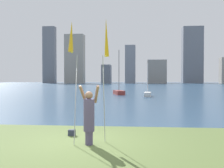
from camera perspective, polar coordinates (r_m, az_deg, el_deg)
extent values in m
cube|color=#2D4C6B|center=(70.50, 3.73, -0.50)|extent=(120.00, 116.89, 0.12)
cube|color=#2D381C|center=(12.33, -3.34, -8.93)|extent=(120.00, 0.70, 0.02)
cylinder|color=#594C72|center=(8.97, -4.85, -11.25)|extent=(0.25, 0.25, 0.44)
cylinder|color=#594C72|center=(8.84, -4.86, -6.57)|extent=(0.35, 0.35, 1.04)
sphere|color=#936B51|center=(8.78, -4.87, -2.38)|extent=(0.25, 0.25, 0.25)
cylinder|color=#936B51|center=(8.96, -6.13, -2.14)|extent=(0.25, 0.40, 0.60)
cylinder|color=#936B51|center=(8.88, -3.27, -2.17)|extent=(0.25, 0.40, 0.60)
cylinder|color=#B2B2B7|center=(9.01, -7.66, -3.07)|extent=(0.02, 0.51, 2.93)
cone|color=yellow|center=(8.53, -8.57, 9.92)|extent=(0.16, 0.32, 0.98)
sphere|color=yellow|center=(8.55, -8.43, 6.64)|extent=(0.06, 0.06, 0.06)
cylinder|color=#B2B2B7|center=(8.85, -1.71, -3.29)|extent=(0.02, 0.62, 2.86)
cone|color=yellow|center=(9.65, -1.19, 9.74)|extent=(0.16, 0.43, 1.33)
sphere|color=yellow|center=(9.44, -1.28, 5.86)|extent=(0.06, 0.06, 0.06)
cube|color=#33384C|center=(10.43, -8.46, -10.09)|extent=(0.25, 0.20, 0.22)
cube|color=maroon|center=(35.13, 1.47, -1.80)|extent=(1.76, 2.92, 0.53)
cylinder|color=#47474C|center=(35.10, 1.47, 2.92)|extent=(0.08, 0.08, 5.25)
cube|color=silver|center=(31.77, 7.50, -2.17)|extent=(0.91, 2.29, 0.49)
cylinder|color=silver|center=(31.72, 7.51, 1.29)|extent=(0.07, 0.07, 3.35)
cube|color=slate|center=(118.78, -13.02, 5.98)|extent=(5.19, 3.10, 23.83)
cube|color=gray|center=(110.92, -7.82, 5.23)|extent=(7.55, 5.04, 19.53)
cube|color=slate|center=(108.21, -1.17, 2.10)|extent=(3.40, 7.40, 7.30)
cube|color=gray|center=(109.79, 3.88, 4.12)|extent=(4.10, 6.02, 15.11)
cube|color=gray|center=(107.89, 9.38, 2.57)|extent=(7.32, 5.42, 9.15)
cube|color=slate|center=(115.11, 16.51, 5.84)|extent=(7.98, 5.20, 22.74)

